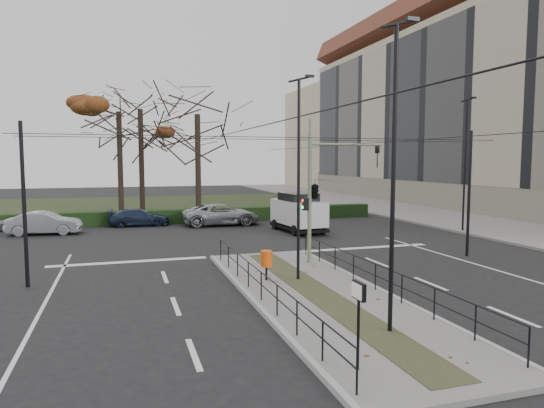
{
  "coord_description": "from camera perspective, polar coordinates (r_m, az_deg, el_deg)",
  "views": [
    {
      "loc": [
        -6.24,
        -17.19,
        4.61
      ],
      "look_at": [
        1.57,
        7.85,
        2.23
      ],
      "focal_mm": 32.0,
      "sensor_mm": 36.0,
      "label": 1
    }
  ],
  "objects": [
    {
      "name": "median_island",
      "position": [
        16.59,
        5.57,
        -10.71
      ],
      "size": [
        4.4,
        15.0,
        0.14
      ],
      "primitive_type": "cube",
      "color": "slate",
      "rests_on": "ground"
    },
    {
      "name": "catenary",
      "position": [
        19.85,
        1.03,
        1.76
      ],
      "size": [
        20.0,
        34.0,
        6.0
      ],
      "color": "black",
      "rests_on": "ground"
    },
    {
      "name": "parked_car_third",
      "position": [
        35.26,
        -15.37,
        -1.52
      ],
      "size": [
        4.23,
        1.88,
        1.21
      ],
      "primitive_type": "imported",
      "rotation": [
        0.0,
        0.0,
        1.52
      ],
      "color": "#1B263F",
      "rests_on": "ground"
    },
    {
      "name": "bare_tree_near",
      "position": [
        37.89,
        -8.77,
        9.52
      ],
      "size": [
        7.22,
        7.22,
        10.62
      ],
      "color": "black",
      "rests_on": "park"
    },
    {
      "name": "litter_bin",
      "position": [
        18.12,
        -0.67,
        -6.5
      ],
      "size": [
        0.44,
        0.44,
        1.11
      ],
      "color": "black",
      "rests_on": "median_island"
    },
    {
      "name": "streetlamp_median_far",
      "position": [
        17.93,
        3.19,
        3.2
      ],
      "size": [
        0.63,
        0.13,
        7.57
      ],
      "color": "black",
      "rests_on": "median_island"
    },
    {
      "name": "streetlamp_median_near",
      "position": [
        12.71,
        14.15,
        3.28
      ],
      "size": [
        0.67,
        0.14,
        8.02
      ],
      "color": "black",
      "rests_on": "median_island"
    },
    {
      "name": "streetlamp_sidewalk",
      "position": [
        32.97,
        21.78,
        4.49
      ],
      "size": [
        0.7,
        0.14,
        8.41
      ],
      "color": "black",
      "rests_on": "sidewalk_east"
    },
    {
      "name": "sidewalk_east",
      "position": [
        46.3,
        14.36,
        -0.6
      ],
      "size": [
        8.0,
        90.0,
        0.14
      ],
      "primitive_type": "cube",
      "color": "slate",
      "rests_on": "ground"
    },
    {
      "name": "median_railing",
      "position": [
        16.28,
        5.74,
        -7.73
      ],
      "size": [
        4.14,
        13.24,
        0.92
      ],
      "color": "black",
      "rests_on": "median_island"
    },
    {
      "name": "parked_car_second",
      "position": [
        33.19,
        -25.21,
        -2.05
      ],
      "size": [
        4.48,
        1.98,
        1.43
      ],
      "primitive_type": "imported",
      "rotation": [
        0.0,
        0.0,
        1.46
      ],
      "color": "#93959A",
      "rests_on": "ground"
    },
    {
      "name": "hedge",
      "position": [
        36.03,
        -16.82,
        -1.58
      ],
      "size": [
        38.0,
        1.0,
        1.0
      ],
      "primitive_type": "cube",
      "color": "black",
      "rests_on": "ground"
    },
    {
      "name": "parked_car_fourth",
      "position": [
        34.63,
        -5.96,
        -1.23
      ],
      "size": [
        5.49,
        2.65,
        1.51
      ],
      "primitive_type": "imported",
      "rotation": [
        0.0,
        0.0,
        1.54
      ],
      "color": "#93959A",
      "rests_on": "ground"
    },
    {
      "name": "bare_tree_center",
      "position": [
        43.53,
        -15.23,
        9.86
      ],
      "size": [
        6.83,
        6.83,
        11.75
      ],
      "color": "black",
      "rests_on": "park"
    },
    {
      "name": "rust_tree",
      "position": [
        42.63,
        -17.59,
        10.29
      ],
      "size": [
        7.8,
        7.8,
        11.17
      ],
      "color": "black",
      "rests_on": "park"
    },
    {
      "name": "ground",
      "position": [
        18.86,
        2.58,
        -8.96
      ],
      "size": [
        140.0,
        140.0,
        0.0
      ],
      "primitive_type": "plane",
      "color": "black",
      "rests_on": "ground"
    },
    {
      "name": "info_panel",
      "position": [
        10.61,
        10.15,
        -11.16
      ],
      "size": [
        0.11,
        0.5,
        1.91
      ],
      "color": "black",
      "rests_on": "median_island"
    },
    {
      "name": "traffic_light",
      "position": [
        21.02,
        5.27,
        1.84
      ],
      "size": [
        3.79,
        2.16,
        5.58
      ],
      "color": "slate",
      "rests_on": "median_island"
    },
    {
      "name": "white_van",
      "position": [
        31.24,
        3.1,
        -0.89
      ],
      "size": [
        2.51,
        4.91,
        2.51
      ],
      "color": "silver",
      "rests_on": "ground"
    },
    {
      "name": "park",
      "position": [
        49.4,
        -16.96,
        -0.33
      ],
      "size": [
        38.0,
        26.0,
        0.1
      ],
      "primitive_type": "cube",
      "color": "#232E17",
      "rests_on": "ground"
    },
    {
      "name": "apartment_block",
      "position": [
        53.83,
        22.72,
        10.96
      ],
      "size": [
        13.09,
        52.1,
        21.64
      ],
      "color": "tan",
      "rests_on": "ground"
    }
  ]
}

